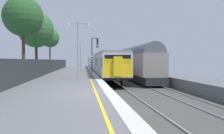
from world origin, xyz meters
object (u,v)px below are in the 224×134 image
object	(u,v)px
background_tree_left	(24,18)
speed_limit_sign	(92,62)
signal_gantry	(94,51)
background_tree_centre	(36,31)
commuter_train_at_platform	(97,62)
platform_lamp_far	(81,52)
background_tree_right	(49,38)
freight_train_adjacent_track	(115,61)
platform_lamp_mid	(78,45)

from	to	relation	value
background_tree_left	speed_limit_sign	bearing A→B (deg)	45.50
signal_gantry	background_tree_centre	bearing A→B (deg)	-153.76
commuter_train_at_platform	platform_lamp_far	xyz separation A→B (m)	(-3.54, -9.23, 1.88)
speed_limit_sign	background_tree_right	size ratio (longest dim) A/B	0.29
speed_limit_sign	background_tree_left	distance (m)	11.31
background_tree_centre	background_tree_right	xyz separation A→B (m)	(-0.64, 17.54, 0.65)
freight_train_adjacent_track	platform_lamp_mid	xyz separation A→B (m)	(-7.55, -29.96, 1.59)
platform_lamp_mid	background_tree_right	size ratio (longest dim) A/B	0.63
speed_limit_sign	background_tree_left	bearing A→B (deg)	-134.50
background_tree_left	background_tree_centre	bearing A→B (deg)	91.52
platform_lamp_mid	background_tree_left	size ratio (longest dim) A/B	0.63
freight_train_adjacent_track	background_tree_centre	size ratio (longest dim) A/B	7.40
platform_lamp_far	background_tree_right	world-z (taller)	background_tree_right
platform_lamp_far	background_tree_centre	world-z (taller)	background_tree_centre
commuter_train_at_platform	background_tree_right	world-z (taller)	background_tree_right
freight_train_adjacent_track	background_tree_right	bearing A→B (deg)	-171.64
speed_limit_sign	commuter_train_at_platform	bearing A→B (deg)	84.76
platform_lamp_mid	background_tree_right	bearing A→B (deg)	102.88
commuter_train_at_platform	signal_gantry	size ratio (longest dim) A/B	12.49
speed_limit_sign	platform_lamp_mid	distance (m)	11.18
background_tree_left	platform_lamp_far	bearing A→B (deg)	73.09
freight_train_adjacent_track	speed_limit_sign	xyz separation A→B (m)	(-5.85, -19.01, 0.04)
signal_gantry	background_tree_left	size ratio (longest dim) A/B	0.62
platform_lamp_mid	background_tree_centre	distance (m)	12.11
background_tree_left	background_tree_centre	xyz separation A→B (m)	(-0.18, 6.81, -0.54)
platform_lamp_far	background_tree_centre	xyz separation A→B (m)	(-5.74, -11.49, 2.41)
freight_train_adjacent_track	background_tree_centre	bearing A→B (deg)	-124.15
background_tree_left	background_tree_right	size ratio (longest dim) A/B	1.00
background_tree_left	commuter_train_at_platform	bearing A→B (deg)	71.70
background_tree_left	background_tree_centre	world-z (taller)	background_tree_left
commuter_train_at_platform	background_tree_left	bearing A→B (deg)	-108.30
background_tree_left	background_tree_right	world-z (taller)	background_tree_right
platform_lamp_far	signal_gantry	bearing A→B (deg)	-74.89
speed_limit_sign	background_tree_left	world-z (taller)	background_tree_left
commuter_train_at_platform	background_tree_left	world-z (taller)	background_tree_left
speed_limit_sign	background_tree_right	world-z (taller)	background_tree_right
platform_lamp_far	background_tree_right	xyz separation A→B (m)	(-6.38, 6.06, 3.06)
platform_lamp_far	background_tree_right	size ratio (longest dim) A/B	0.64
platform_lamp_mid	background_tree_centre	bearing A→B (deg)	118.98
freight_train_adjacent_track	platform_lamp_far	size ratio (longest dim) A/B	11.26
freight_train_adjacent_track	commuter_train_at_platform	bearing A→B (deg)	164.29
commuter_train_at_platform	platform_lamp_far	distance (m)	10.06
platform_lamp_mid	platform_lamp_far	world-z (taller)	platform_lamp_far
speed_limit_sign	background_tree_centre	distance (m)	8.48
signal_gantry	background_tree_centre	xyz separation A→B (m)	(-7.81, -3.85, 2.34)
background_tree_centre	commuter_train_at_platform	bearing A→B (deg)	65.86
signal_gantry	background_tree_right	xyz separation A→B (m)	(-8.44, 13.70, 3.00)
commuter_train_at_platform	background_tree_centre	world-z (taller)	background_tree_centre
platform_lamp_far	commuter_train_at_platform	bearing A→B (deg)	69.00
freight_train_adjacent_track	signal_gantry	bearing A→B (deg)	-109.21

